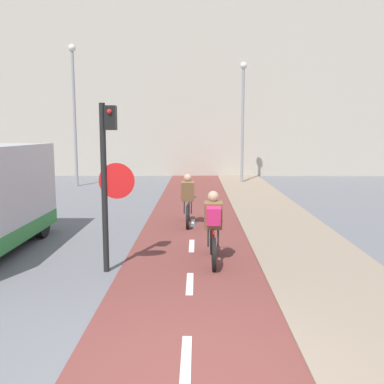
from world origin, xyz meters
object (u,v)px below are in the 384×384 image
Objects in this scene: traffic_light_pole at (108,169)px; cyclist_near at (213,229)px; street_lamp_far at (74,101)px; street_lamp_sidewalk at (243,109)px; cyclist_far at (188,202)px.

cyclist_near is (1.97, 0.57, -1.25)m from traffic_light_pole.
street_lamp_far is 8.40m from street_lamp_sidewalk.
street_lamp_sidewalk is at bearing 81.74° from cyclist_near.
traffic_light_pole is at bearing -108.54° from cyclist_far.
street_lamp_sidewalk is at bearing 75.84° from cyclist_far.
traffic_light_pole is at bearing -105.43° from street_lamp_sidewalk.
street_lamp_sidewalk is at bearing 74.57° from traffic_light_pole.
traffic_light_pole is 13.86m from street_lamp_far.
traffic_light_pole is 0.47× the size of street_lamp_far.
street_lamp_far reaches higher than cyclist_far.
street_lamp_sidewalk is 3.45× the size of cyclist_near.
street_lamp_sidewalk reaches higher than cyclist_far.
street_lamp_far reaches higher than traffic_light_pole.
cyclist_far is at bearing 99.37° from cyclist_near.
cyclist_near is (-2.01, -13.87, -3.11)m from street_lamp_sidewalk.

